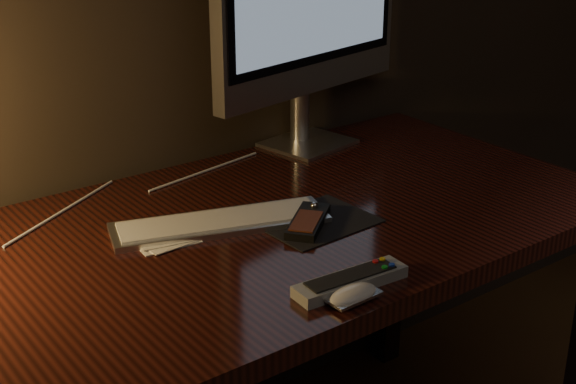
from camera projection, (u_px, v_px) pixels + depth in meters
desk at (211, 278)px, 1.61m from camera, size 1.60×0.75×0.75m
keyboard at (220, 222)px, 1.53m from camera, size 0.43×0.24×0.02m
mousepad at (316, 221)px, 1.55m from camera, size 0.22×0.18×0.00m
mouse at (353, 296)px, 1.27m from camera, size 0.09×0.05×0.02m
media_remote at (308, 221)px, 1.53m from camera, size 0.15×0.14×0.03m
tv_remote at (351, 281)px, 1.31m from camera, size 0.21×0.06×0.03m
papers at (166, 241)px, 1.47m from camera, size 0.12×0.08×0.01m
cable at (141, 192)px, 1.68m from camera, size 0.63×0.23×0.01m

